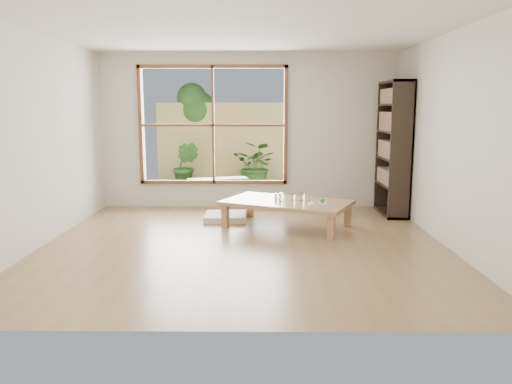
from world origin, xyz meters
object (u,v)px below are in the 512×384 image
Objects in this scene: low_table at (287,204)px; bookshelf at (393,149)px; food_tray at (319,203)px; garden_bench at (218,181)px.

low_table is 2.09m from bookshelf.
bookshelf reaches higher than food_tray.
garden_bench is (-1.19, 2.32, -0.01)m from low_table.
bookshelf is (1.73, 0.92, 0.72)m from low_table.
food_tray reaches higher than garden_bench.
food_tray is (-1.30, -1.17, -0.65)m from bookshelf.
low_table is 0.95× the size of bookshelf.
low_table is 7.53× the size of food_tray.
food_tray is at bearing -5.86° from low_table.
food_tray is at bearing -138.02° from bookshelf.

